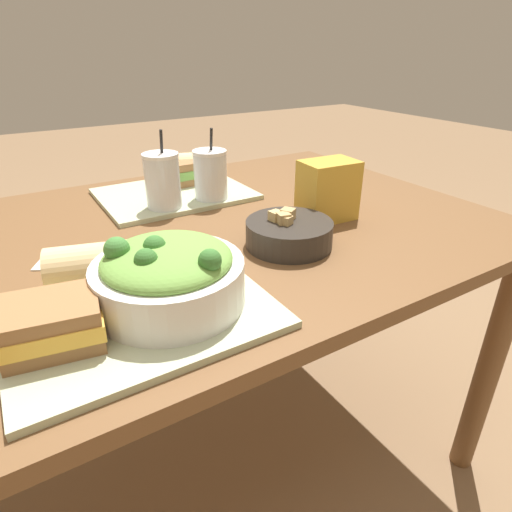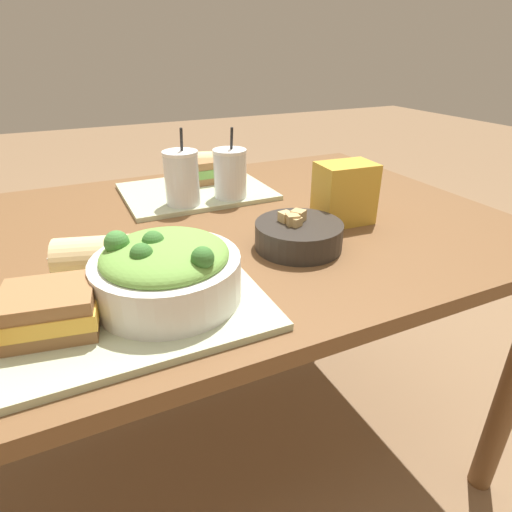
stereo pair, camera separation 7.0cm
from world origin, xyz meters
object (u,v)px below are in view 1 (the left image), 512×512
salad_bowl (168,274)px  baguette_far (177,167)px  soup_bowl (289,232)px  chip_bag (328,190)px  drink_cup_dark (163,182)px  drink_cup_red (211,176)px  baguette_near (92,266)px  napkin_folded (74,259)px  sandwich_far (183,172)px  sandwich_near (53,323)px

salad_bowl → baguette_far: bearing=66.8°
soup_bowl → chip_bag: chip_bag is taller
drink_cup_dark → soup_bowl: bearing=-65.8°
drink_cup_red → chip_bag: 0.30m
soup_bowl → drink_cup_dark: size_ratio=0.95×
baguette_near → napkin_folded: 0.16m
baguette_near → sandwich_far: 0.59m
drink_cup_red → chip_bag: bearing=-53.3°
sandwich_near → salad_bowl: bearing=14.7°
sandwich_near → napkin_folded: sandwich_near is taller
drink_cup_dark → chip_bag: 0.39m
drink_cup_red → chip_bag: size_ratio=1.30×
baguette_far → drink_cup_red: bearing=-159.3°
napkin_folded → salad_bowl: bearing=-69.4°
baguette_near → napkin_folded: bearing=19.5°
sandwich_far → drink_cup_red: drink_cup_red is taller
sandwich_far → drink_cup_red: bearing=-90.2°
drink_cup_red → napkin_folded: bearing=-157.2°
baguette_near → chip_bag: size_ratio=1.08×
soup_bowl → salad_bowl: bearing=-162.0°
salad_bowl → baguette_near: salad_bowl is taller
sandwich_near → drink_cup_red: bearing=54.0°
baguette_near → sandwich_far: bearing=-21.2°
baguette_near → drink_cup_red: bearing=-34.0°
salad_bowl → sandwich_near: salad_bowl is taller
sandwich_far → napkin_folded: bearing=-141.0°
drink_cup_red → sandwich_far: bearing=92.1°
soup_bowl → napkin_folded: size_ratio=1.16×
sandwich_near → baguette_near: bearing=67.6°
baguette_near → baguette_far: 0.62m
baguette_near → drink_cup_red: 0.48m
drink_cup_red → chip_bag: drink_cup_red is taller
sandwich_near → drink_cup_red: 0.62m
sandwich_near → drink_cup_dark: 0.54m
soup_bowl → baguette_near: baguette_near is taller
baguette_near → chip_bag: 0.55m
napkin_folded → baguette_near: bearing=-86.6°
drink_cup_dark → napkin_folded: bearing=-147.5°
baguette_far → napkin_folded: 0.52m
soup_bowl → baguette_far: bearing=92.9°
baguette_near → sandwich_near: bearing=163.8°
salad_bowl → napkin_folded: salad_bowl is taller
salad_bowl → baguette_far: (0.27, 0.62, -0.01)m
baguette_far → drink_cup_red: (0.01, -0.21, 0.02)m
salad_bowl → baguette_far: 0.68m
drink_cup_dark → drink_cup_red: drink_cup_dark is taller
sandwich_near → sandwich_far: (0.44, 0.60, 0.00)m
sandwich_near → drink_cup_dark: drink_cup_dark is taller
salad_bowl → soup_bowl: (0.29, 0.10, -0.03)m
sandwich_near → napkin_folded: 0.29m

